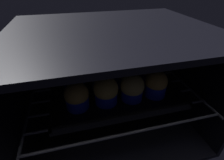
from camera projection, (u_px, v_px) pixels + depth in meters
oven_cavity at (110, 76)px, 60.64cm from camera, size 59.00×47.00×37.00cm
oven_rack at (113, 91)px, 59.03cm from camera, size 54.80×42.00×0.80cm
baking_tray at (112, 87)px, 59.09cm from camera, size 40.59×32.45×2.20cm
muffin_row0_col0 at (77, 96)px, 47.71cm from camera, size 7.02×7.02×8.12cm
muffin_row0_col1 at (106, 91)px, 49.22cm from camera, size 7.28×7.28×8.62cm
muffin_row0_col2 at (132, 88)px, 50.93cm from camera, size 7.31×7.31×8.43cm
muffin_row0_col3 at (156, 84)px, 52.50cm from camera, size 6.89×6.89×8.85cm
muffin_row1_col0 at (74, 82)px, 54.24cm from camera, size 6.80×6.80×8.24cm
muffin_row1_col1 at (101, 77)px, 55.77cm from camera, size 7.19×7.19×8.87cm
muffin_row1_col2 at (124, 75)px, 57.51cm from camera, size 6.68×6.68×8.46cm
muffin_row1_col3 at (146, 71)px, 59.56cm from camera, size 6.68×6.68×8.56cm
muffin_row2_col0 at (72, 68)px, 60.77cm from camera, size 7.11×7.11×8.89cm
muffin_row2_col1 at (97, 67)px, 62.21cm from camera, size 6.68×6.68×8.35cm
muffin_row2_col2 at (117, 65)px, 64.07cm from camera, size 6.68×6.68×7.67cm
muffin_row2_col3 at (138, 62)px, 65.71cm from camera, size 7.08×7.08×8.18cm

